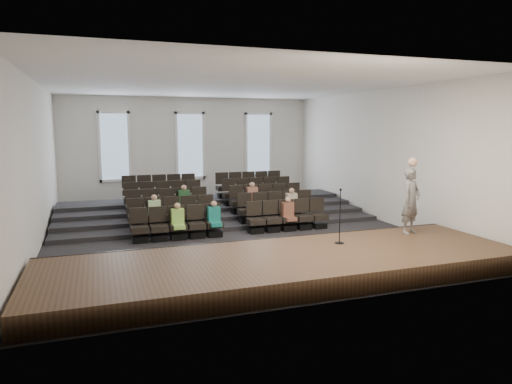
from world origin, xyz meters
The scene contains 14 objects.
ground centered at (0.00, 0.00, 0.00)m, with size 14.00×14.00×0.00m, color black.
ceiling centered at (0.00, 0.00, 5.01)m, with size 12.00×14.00×0.02m, color white.
wall_back centered at (0.00, 7.02, 2.50)m, with size 12.00×0.04×5.00m, color silver.
wall_front centered at (0.00, -7.02, 2.50)m, with size 12.00×0.04×5.00m, color silver.
wall_left centered at (-6.02, 0.00, 2.50)m, with size 0.04×14.00×5.00m, color silver.
wall_right centered at (6.02, 0.00, 2.50)m, with size 0.04×14.00×5.00m, color silver.
stage centered at (0.00, -5.10, 0.25)m, with size 11.80×3.60×0.50m, color #4C3520.
stage_lip centered at (0.00, -3.33, 0.25)m, with size 11.80×0.06×0.52m, color black.
risers centered at (0.00, 3.17, 0.20)m, with size 11.80×4.80×0.60m.
seating_rows centered at (0.00, 1.54, 0.68)m, with size 6.80×4.70×1.67m.
windows centered at (0.00, 6.95, 2.70)m, with size 8.44×0.10×3.24m.
audience centered at (-0.10, 0.30, 0.81)m, with size 5.45×2.64×1.10m.
speaker centered at (4.28, -4.12, 1.46)m, with size 0.70×0.46×1.92m, color slate.
mic_stand centered at (1.75, -4.47, 0.94)m, with size 0.25×0.25×1.49m.
Camera 1 is at (-4.28, -14.97, 3.59)m, focal length 32.00 mm.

